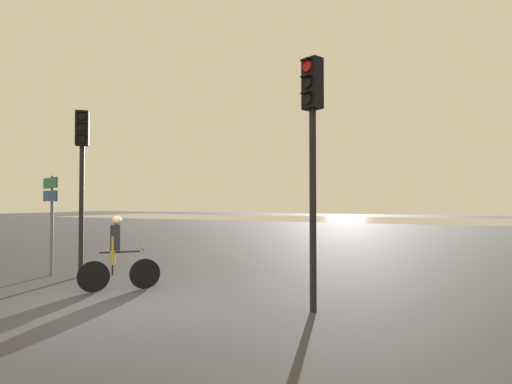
{
  "coord_description": "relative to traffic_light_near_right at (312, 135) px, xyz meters",
  "views": [
    {
      "loc": [
        5.11,
        -5.48,
        1.91
      ],
      "look_at": [
        0.5,
        5.0,
        2.2
      ],
      "focal_mm": 28.0,
      "sensor_mm": 36.0,
      "label": 1
    }
  ],
  "objects": [
    {
      "name": "traffic_light_near_right",
      "position": [
        0.0,
        0.0,
        0.0
      ],
      "size": [
        0.39,
        0.41,
        4.45
      ],
      "rotation": [
        0.0,
        0.0,
        2.67
      ],
      "color": "black",
      "rests_on": "ground"
    },
    {
      "name": "direction_sign_post",
      "position": [
        -7.23,
        0.61,
        -1.3
      ],
      "size": [
        1.03,
        0.45,
        2.6
      ],
      "rotation": [
        0.0,
        0.0,
        2.75
      ],
      "color": "slate",
      "rests_on": "ground"
    },
    {
      "name": "ground_plane",
      "position": [
        -3.21,
        -1.31,
        -3.09
      ],
      "size": [
        120.0,
        120.0,
        0.0
      ],
      "primitive_type": "plane",
      "color": "#333338"
    },
    {
      "name": "water_strip",
      "position": [
        -3.21,
        38.17,
        -3.09
      ],
      "size": [
        80.0,
        16.0,
        0.01
      ],
      "primitive_type": "cube",
      "color": "gray",
      "rests_on": "ground"
    },
    {
      "name": "traffic_light_near_left",
      "position": [
        -6.32,
        0.77,
        -0.12
      ],
      "size": [
        0.41,
        0.42,
        4.26
      ],
      "rotation": [
        0.0,
        0.0,
        3.82
      ],
      "color": "black",
      "rests_on": "ground"
    },
    {
      "name": "cyclist",
      "position": [
        -4.33,
        -0.1,
        -2.27
      ],
      "size": [
        1.28,
        1.19,
        1.62
      ],
      "rotation": [
        0.0,
        0.0,
        -0.82
      ],
      "color": "black",
      "rests_on": "ground"
    }
  ]
}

